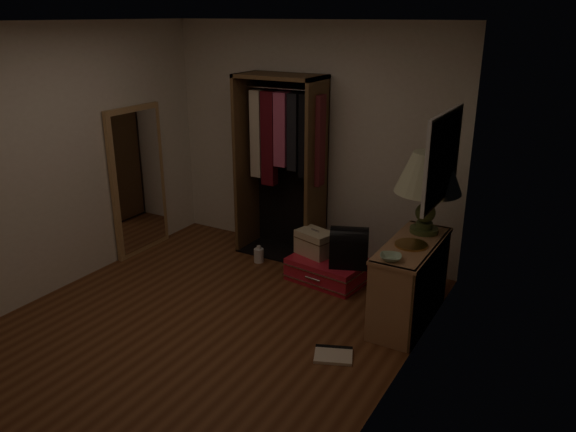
{
  "coord_description": "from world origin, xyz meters",
  "views": [
    {
      "loc": [
        2.85,
        -3.5,
        2.66
      ],
      "look_at": [
        0.3,
        0.95,
        0.8
      ],
      "focal_mm": 35.0,
      "sensor_mm": 36.0,
      "label": 1
    }
  ],
  "objects_px": {
    "pink_suitcase": "(328,269)",
    "table_lamp": "(429,174)",
    "black_bag": "(349,246)",
    "console_bookshelf": "(411,278)",
    "train_case": "(315,243)",
    "floor_mirror": "(138,181)",
    "open_wardrobe": "(285,152)",
    "white_jug": "(259,255)"
  },
  "relations": [
    {
      "from": "open_wardrobe",
      "to": "table_lamp",
      "type": "bearing_deg",
      "value": -14.48
    },
    {
      "from": "train_case",
      "to": "table_lamp",
      "type": "height_order",
      "value": "table_lamp"
    },
    {
      "from": "console_bookshelf",
      "to": "white_jug",
      "type": "relative_size",
      "value": 5.76
    },
    {
      "from": "train_case",
      "to": "table_lamp",
      "type": "bearing_deg",
      "value": 12.55
    },
    {
      "from": "pink_suitcase",
      "to": "console_bookshelf",
      "type": "bearing_deg",
      "value": -10.81
    },
    {
      "from": "open_wardrobe",
      "to": "table_lamp",
      "type": "xyz_separation_m",
      "value": [
        1.75,
        -0.45,
        0.09
      ]
    },
    {
      "from": "pink_suitcase",
      "to": "black_bag",
      "type": "bearing_deg",
      "value": -1.93
    },
    {
      "from": "open_wardrobe",
      "to": "white_jug",
      "type": "bearing_deg",
      "value": -106.0
    },
    {
      "from": "open_wardrobe",
      "to": "black_bag",
      "type": "bearing_deg",
      "value": -24.08
    },
    {
      "from": "table_lamp",
      "to": "white_jug",
      "type": "relative_size",
      "value": 3.88
    },
    {
      "from": "floor_mirror",
      "to": "train_case",
      "type": "height_order",
      "value": "floor_mirror"
    },
    {
      "from": "pink_suitcase",
      "to": "black_bag",
      "type": "height_order",
      "value": "black_bag"
    },
    {
      "from": "train_case",
      "to": "black_bag",
      "type": "relative_size",
      "value": 1.0
    },
    {
      "from": "black_bag",
      "to": "floor_mirror",
      "type": "bearing_deg",
      "value": 165.55
    },
    {
      "from": "floor_mirror",
      "to": "black_bag",
      "type": "relative_size",
      "value": 3.81
    },
    {
      "from": "console_bookshelf",
      "to": "white_jug",
      "type": "xyz_separation_m",
      "value": [
        -1.86,
        0.34,
        -0.31
      ]
    },
    {
      "from": "pink_suitcase",
      "to": "table_lamp",
      "type": "height_order",
      "value": "table_lamp"
    },
    {
      "from": "black_bag",
      "to": "pink_suitcase",
      "type": "bearing_deg",
      "value": 149.22
    },
    {
      "from": "open_wardrobe",
      "to": "table_lamp",
      "type": "distance_m",
      "value": 1.81
    },
    {
      "from": "white_jug",
      "to": "table_lamp",
      "type": "bearing_deg",
      "value": -1.88
    },
    {
      "from": "train_case",
      "to": "open_wardrobe",
      "type": "bearing_deg",
      "value": 164.12
    },
    {
      "from": "open_wardrobe",
      "to": "table_lamp",
      "type": "height_order",
      "value": "open_wardrobe"
    },
    {
      "from": "floor_mirror",
      "to": "table_lamp",
      "type": "bearing_deg",
      "value": 5.59
    },
    {
      "from": "white_jug",
      "to": "floor_mirror",
      "type": "bearing_deg",
      "value": -164.63
    },
    {
      "from": "floor_mirror",
      "to": "white_jug",
      "type": "relative_size",
      "value": 8.74
    },
    {
      "from": "table_lamp",
      "to": "black_bag",
      "type": "bearing_deg",
      "value": 179.95
    },
    {
      "from": "console_bookshelf",
      "to": "white_jug",
      "type": "distance_m",
      "value": 1.92
    },
    {
      "from": "console_bookshelf",
      "to": "floor_mirror",
      "type": "height_order",
      "value": "floor_mirror"
    },
    {
      "from": "train_case",
      "to": "console_bookshelf",
      "type": "bearing_deg",
      "value": -0.65
    },
    {
      "from": "train_case",
      "to": "black_bag",
      "type": "height_order",
      "value": "black_bag"
    },
    {
      "from": "console_bookshelf",
      "to": "black_bag",
      "type": "relative_size",
      "value": 2.51
    },
    {
      "from": "floor_mirror",
      "to": "black_bag",
      "type": "bearing_deg",
      "value": 7.25
    },
    {
      "from": "table_lamp",
      "to": "floor_mirror",
      "type": "bearing_deg",
      "value": -174.41
    },
    {
      "from": "console_bookshelf",
      "to": "train_case",
      "type": "height_order",
      "value": "console_bookshelf"
    },
    {
      "from": "train_case",
      "to": "floor_mirror",
      "type": "bearing_deg",
      "value": -152.59
    },
    {
      "from": "console_bookshelf",
      "to": "table_lamp",
      "type": "distance_m",
      "value": 0.95
    },
    {
      "from": "floor_mirror",
      "to": "pink_suitcase",
      "type": "height_order",
      "value": "floor_mirror"
    },
    {
      "from": "console_bookshelf",
      "to": "table_lamp",
      "type": "height_order",
      "value": "table_lamp"
    },
    {
      "from": "floor_mirror",
      "to": "pink_suitcase",
      "type": "relative_size",
      "value": 2.0
    },
    {
      "from": "floor_mirror",
      "to": "table_lamp",
      "type": "height_order",
      "value": "floor_mirror"
    },
    {
      "from": "pink_suitcase",
      "to": "train_case",
      "type": "xyz_separation_m",
      "value": [
        -0.18,
        0.04,
        0.25
      ]
    },
    {
      "from": "console_bookshelf",
      "to": "black_bag",
      "type": "xyz_separation_m",
      "value": [
        -0.74,
        0.28,
        0.06
      ]
    }
  ]
}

